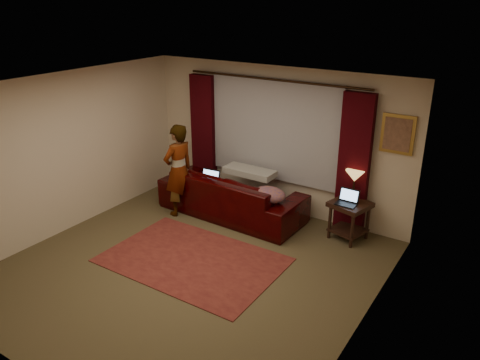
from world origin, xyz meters
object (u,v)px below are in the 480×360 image
tiffany_lamp (354,185)px  person (179,170)px  sofa (232,187)px  laptop_sofa (207,179)px  end_table (349,220)px  laptop_table (347,198)px

tiffany_lamp → person: person is taller
sofa → laptop_sofa: size_ratio=6.75×
sofa → end_table: sofa is taller
tiffany_lamp → sofa: bearing=-167.7°
tiffany_lamp → end_table: bearing=-80.5°
person → laptop_sofa: bearing=135.7°
sofa → person: (-0.81, -0.46, 0.30)m
laptop_sofa → end_table: size_ratio=0.61×
tiffany_lamp → laptop_table: (-0.00, -0.28, -0.13)m
laptop_sofa → laptop_table: laptop_table is taller
sofa → person: person is taller
sofa → person: size_ratio=1.59×
laptop_sofa → tiffany_lamp: (2.45, 0.63, 0.22)m
laptop_sofa → person: bearing=-150.7°
laptop_sofa → laptop_table: bearing=3.3°
sofa → laptop_sofa: bearing=27.0°
sofa → laptop_table: 2.07m
laptop_table → tiffany_lamp: bearing=90.3°
end_table → laptop_table: size_ratio=1.85×
end_table → tiffany_lamp: 0.58m
laptop_sofa → laptop_table: (2.44, 0.35, 0.09)m
laptop_sofa → sofa: bearing=20.2°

